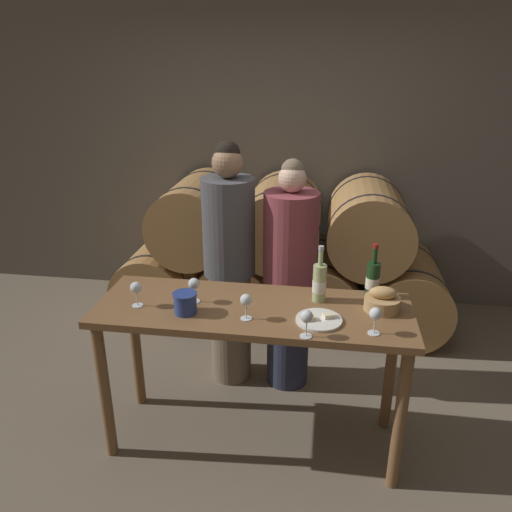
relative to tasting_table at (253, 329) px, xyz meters
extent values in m
plane|color=#726654|center=(0.00, 0.00, -0.76)|extent=(10.00, 10.00, 0.00)
cube|color=#60594F|center=(0.00, 2.09, 0.84)|extent=(10.00, 0.12, 3.20)
cylinder|color=#A87A47|center=(-1.05, 1.51, -0.44)|extent=(0.64, 0.91, 0.64)
cylinder|color=#2D2D33|center=(-1.05, 1.22, -0.44)|extent=(0.65, 0.02, 0.65)
cylinder|color=#2D2D33|center=(-1.05, 1.81, -0.44)|extent=(0.65, 0.02, 0.65)
cylinder|color=#A87A47|center=(-0.35, 1.51, -0.44)|extent=(0.64, 0.91, 0.64)
cylinder|color=#2D2D33|center=(-0.35, 1.22, -0.44)|extent=(0.65, 0.02, 0.65)
cylinder|color=#2D2D33|center=(-0.35, 1.81, -0.44)|extent=(0.65, 0.02, 0.65)
cylinder|color=#A87A47|center=(0.35, 1.51, -0.44)|extent=(0.64, 0.91, 0.64)
cylinder|color=#2D2D33|center=(0.35, 1.22, -0.44)|extent=(0.65, 0.02, 0.65)
cylinder|color=#2D2D33|center=(0.35, 1.81, -0.44)|extent=(0.65, 0.02, 0.65)
cylinder|color=#A87A47|center=(1.05, 1.51, -0.44)|extent=(0.64, 0.91, 0.64)
cylinder|color=#2D2D33|center=(1.05, 1.22, -0.44)|extent=(0.65, 0.02, 0.65)
cylinder|color=#2D2D33|center=(1.05, 1.81, -0.44)|extent=(0.65, 0.02, 0.65)
cylinder|color=#A87A47|center=(-0.70, 1.51, 0.14)|extent=(0.64, 0.91, 0.64)
cylinder|color=#2D2D33|center=(-0.70, 1.22, 0.14)|extent=(0.65, 0.02, 0.65)
cylinder|color=#2D2D33|center=(-0.70, 1.81, 0.14)|extent=(0.65, 0.02, 0.65)
cylinder|color=#A87A47|center=(0.00, 1.51, 0.14)|extent=(0.64, 0.91, 0.64)
cylinder|color=#2D2D33|center=(0.00, 1.22, 0.14)|extent=(0.65, 0.02, 0.65)
cylinder|color=#2D2D33|center=(0.00, 1.81, 0.14)|extent=(0.65, 0.02, 0.65)
cylinder|color=#A87A47|center=(0.70, 1.51, 0.14)|extent=(0.64, 0.91, 0.64)
cylinder|color=#2D2D33|center=(0.70, 1.22, 0.14)|extent=(0.65, 0.02, 0.65)
cylinder|color=#2D2D33|center=(0.70, 1.81, 0.14)|extent=(0.65, 0.02, 0.65)
cylinder|color=brown|center=(-0.79, -0.23, -0.33)|extent=(0.06, 0.06, 0.85)
cylinder|color=brown|center=(0.79, -0.23, -0.33)|extent=(0.06, 0.06, 0.85)
cylinder|color=brown|center=(-0.79, 0.23, -0.33)|extent=(0.06, 0.06, 0.85)
cylinder|color=brown|center=(0.79, 0.23, -0.33)|extent=(0.06, 0.06, 0.85)
cube|color=brown|center=(0.00, 0.00, 0.12)|extent=(1.71, 0.59, 0.04)
cylinder|color=#756651|center=(-0.25, 0.62, -0.35)|extent=(0.28, 0.28, 0.81)
cylinder|color=#4C4C51|center=(-0.25, 0.62, 0.37)|extent=(0.34, 0.34, 0.64)
sphere|color=#997051|center=(-0.25, 0.62, 0.79)|extent=(0.19, 0.19, 0.19)
sphere|color=black|center=(-0.25, 0.64, 0.84)|extent=(0.16, 0.16, 0.16)
cylinder|color=#2D334C|center=(0.15, 0.62, -0.38)|extent=(0.29, 0.29, 0.77)
cylinder|color=#8C3D47|center=(0.15, 0.62, 0.31)|extent=(0.35, 0.35, 0.61)
sphere|color=beige|center=(0.15, 0.62, 0.70)|extent=(0.17, 0.17, 0.17)
sphere|color=#75604C|center=(0.15, 0.63, 0.75)|extent=(0.14, 0.14, 0.14)
cylinder|color=#193819|center=(0.64, 0.23, 0.24)|extent=(0.07, 0.07, 0.20)
cylinder|color=#193819|center=(0.64, 0.23, 0.38)|extent=(0.03, 0.03, 0.09)
cylinder|color=maroon|center=(0.64, 0.23, 0.44)|extent=(0.03, 0.03, 0.02)
cylinder|color=white|center=(0.64, 0.23, 0.22)|extent=(0.08, 0.08, 0.06)
cylinder|color=#ADBC7F|center=(0.35, 0.13, 0.24)|extent=(0.07, 0.07, 0.21)
cylinder|color=#ADBC7F|center=(0.35, 0.13, 0.39)|extent=(0.03, 0.03, 0.09)
cylinder|color=#B7B7BC|center=(0.35, 0.13, 0.45)|extent=(0.03, 0.03, 0.02)
cylinder|color=white|center=(0.35, 0.13, 0.22)|extent=(0.08, 0.08, 0.07)
cylinder|color=navy|center=(-0.34, -0.11, 0.19)|extent=(0.12, 0.12, 0.11)
cylinder|color=navy|center=(-0.34, -0.11, 0.24)|extent=(0.13, 0.13, 0.01)
cylinder|color=tan|center=(0.68, 0.07, 0.17)|extent=(0.19, 0.19, 0.07)
ellipsoid|color=tan|center=(0.68, 0.07, 0.24)|extent=(0.14, 0.09, 0.07)
cylinder|color=white|center=(0.36, -0.10, 0.14)|extent=(0.24, 0.24, 0.01)
cube|color=beige|center=(0.41, -0.08, 0.16)|extent=(0.07, 0.06, 0.02)
cube|color=#E0CC7F|center=(0.31, -0.12, 0.16)|extent=(0.07, 0.06, 0.02)
cylinder|color=white|center=(-0.62, -0.08, 0.14)|extent=(0.06, 0.06, 0.00)
cylinder|color=white|center=(-0.62, -0.08, 0.18)|extent=(0.01, 0.01, 0.08)
sphere|color=white|center=(-0.62, -0.08, 0.24)|extent=(0.06, 0.06, 0.06)
cylinder|color=white|center=(-0.33, 0.02, 0.14)|extent=(0.06, 0.06, 0.00)
cylinder|color=white|center=(-0.33, 0.02, 0.18)|extent=(0.01, 0.01, 0.08)
sphere|color=white|center=(-0.33, 0.02, 0.24)|extent=(0.06, 0.06, 0.06)
cylinder|color=white|center=(-0.01, -0.13, 0.14)|extent=(0.06, 0.06, 0.00)
cylinder|color=white|center=(-0.01, -0.13, 0.18)|extent=(0.01, 0.01, 0.08)
sphere|color=white|center=(-0.01, -0.13, 0.24)|extent=(0.06, 0.06, 0.06)
cylinder|color=white|center=(0.30, -0.26, 0.14)|extent=(0.06, 0.06, 0.00)
cylinder|color=white|center=(0.30, -0.26, 0.18)|extent=(0.01, 0.01, 0.08)
sphere|color=white|center=(0.30, -0.26, 0.24)|extent=(0.06, 0.06, 0.06)
cylinder|color=white|center=(0.63, -0.18, 0.14)|extent=(0.06, 0.06, 0.00)
cylinder|color=white|center=(0.63, -0.18, 0.18)|extent=(0.01, 0.01, 0.08)
sphere|color=white|center=(0.63, -0.18, 0.24)|extent=(0.06, 0.06, 0.06)
camera|label=1|loc=(0.37, -2.36, 1.40)|focal=35.00mm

